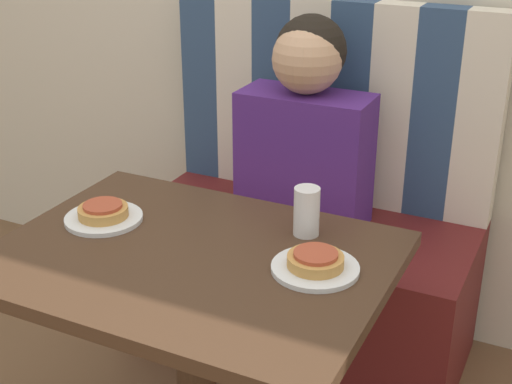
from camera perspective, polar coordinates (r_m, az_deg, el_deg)
The scene contains 9 objects.
booth_seat at distance 2.45m, azimuth 3.59°, elevation -7.44°, with size 1.11×0.55×0.50m.
booth_backrest at distance 2.41m, azimuth 6.08°, elevation 7.22°, with size 1.11×0.09×0.67m.
dining_table at distance 1.73m, azimuth -5.09°, elevation -7.87°, with size 0.92×0.69×0.72m.
person at distance 2.21m, azimuth 4.03°, elevation 5.67°, with size 0.41×0.24×0.66m.
plate_left at distance 1.86m, azimuth -12.08°, elevation -2.07°, with size 0.20×0.20×0.01m.
plate_right at distance 1.60m, azimuth 4.76°, elevation -6.09°, with size 0.20×0.20×0.01m.
pizza_left at distance 1.86m, azimuth -12.14°, elevation -1.46°, with size 0.13×0.13×0.03m.
pizza_right at distance 1.59m, azimuth 4.78°, elevation -5.41°, with size 0.13×0.13×0.03m.
drinking_cup at distance 1.74m, azimuth 4.07°, elevation -1.56°, with size 0.06×0.06×0.12m.
Camera 1 is at (0.78, -1.25, 1.52)m, focal length 50.00 mm.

